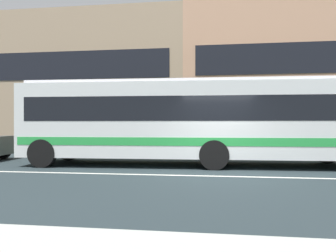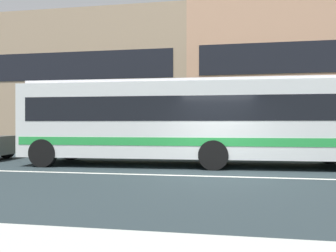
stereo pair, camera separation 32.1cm
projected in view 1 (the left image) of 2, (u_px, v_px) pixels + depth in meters
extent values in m
plane|color=#243034|center=(220.00, 176.00, 9.48)|extent=(160.00, 160.00, 0.00)
cube|color=silver|center=(220.00, 176.00, 9.48)|extent=(60.00, 0.16, 0.01)
cube|color=#244619|center=(220.00, 148.00, 15.70)|extent=(17.07, 1.10, 0.74)
cube|color=tan|center=(61.00, 86.00, 27.73)|extent=(22.01, 10.39, 9.63)
cube|color=black|center=(26.00, 66.00, 22.56)|extent=(20.25, 0.04, 1.93)
cube|color=tan|center=(321.00, 81.00, 24.84)|extent=(20.41, 10.39, 9.78)
cube|color=silver|center=(192.00, 120.00, 12.06)|extent=(12.57, 2.94, 2.64)
cube|color=black|center=(192.00, 110.00, 12.06)|extent=(11.82, 2.94, 0.85)
cube|color=green|center=(192.00, 140.00, 12.06)|extent=(12.32, 2.96, 0.28)
cube|color=silver|center=(192.00, 83.00, 12.05)|extent=(12.05, 2.52, 0.12)
cube|color=black|center=(32.00, 111.00, 12.71)|extent=(0.10, 2.14, 0.93)
cylinder|color=black|center=(42.00, 153.00, 11.45)|extent=(1.01, 0.31, 1.00)
cylinder|color=black|center=(69.00, 148.00, 13.78)|extent=(1.01, 0.31, 1.00)
cylinder|color=black|center=(214.00, 155.00, 10.82)|extent=(1.01, 0.31, 1.00)
cylinder|color=black|center=(212.00, 150.00, 13.15)|extent=(1.01, 0.31, 1.00)
cylinder|color=black|center=(326.00, 151.00, 12.68)|extent=(1.01, 0.31, 1.00)
cylinder|color=black|center=(3.00, 151.00, 14.40)|extent=(0.65, 0.26, 0.64)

